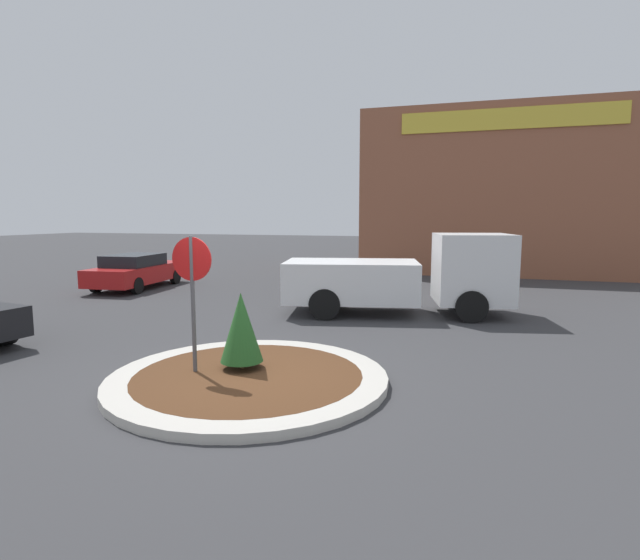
# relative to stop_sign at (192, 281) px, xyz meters

# --- Properties ---
(ground_plane) EXTENTS (120.00, 120.00, 0.00)m
(ground_plane) POSITION_rel_stop_sign_xyz_m (0.93, 0.13, -1.69)
(ground_plane) COLOR #38383A
(traffic_island) EXTENTS (4.60, 4.60, 0.14)m
(traffic_island) POSITION_rel_stop_sign_xyz_m (0.93, 0.13, -1.61)
(traffic_island) COLOR #BCB7AD
(traffic_island) RESTS_ON ground_plane
(stop_sign) EXTENTS (0.72, 0.07, 2.42)m
(stop_sign) POSITION_rel_stop_sign_xyz_m (0.00, 0.00, 0.00)
(stop_sign) COLOR #4C4C51
(stop_sign) RESTS_ON ground_plane
(island_shrub) EXTENTS (0.73, 0.73, 1.32)m
(island_shrub) POSITION_rel_stop_sign_xyz_m (0.68, 0.38, -0.82)
(island_shrub) COLOR brown
(island_shrub) RESTS_ON traffic_island
(utility_truck) EXTENTS (6.44, 3.30, 2.26)m
(utility_truck) POSITION_rel_stop_sign_xyz_m (2.63, 6.73, -0.60)
(utility_truck) COLOR white
(utility_truck) RESTS_ON ground_plane
(storefront_building) EXTENTS (13.05, 6.07, 7.69)m
(storefront_building) POSITION_rel_stop_sign_xyz_m (5.62, 19.26, 2.16)
(storefront_building) COLOR #93563D
(storefront_building) RESTS_ON ground_plane
(parked_sedan_red) EXTENTS (2.18, 4.60, 1.31)m
(parked_sedan_red) POSITION_rel_stop_sign_xyz_m (-7.86, 8.81, -1.02)
(parked_sedan_red) COLOR #B21919
(parked_sedan_red) RESTS_ON ground_plane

